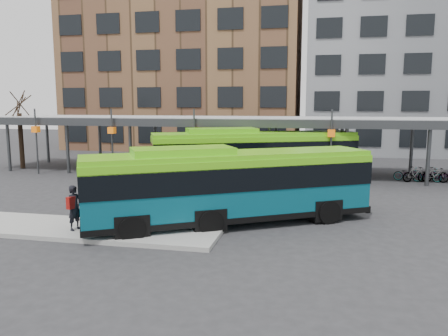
# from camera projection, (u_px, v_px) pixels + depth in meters

# --- Properties ---
(ground) EXTENTS (120.00, 120.00, 0.00)m
(ground) POSITION_uv_depth(u_px,v_px,m) (201.00, 218.00, 19.89)
(ground) COLOR #28282B
(ground) RESTS_ON ground
(boarding_island) EXTENTS (14.00, 3.00, 0.18)m
(boarding_island) POSITION_uv_depth(u_px,v_px,m) (54.00, 227.00, 18.09)
(boarding_island) COLOR gray
(boarding_island) RESTS_ON ground
(canopy) EXTENTS (40.00, 6.53, 4.80)m
(canopy) POSITION_uv_depth(u_px,v_px,m) (245.00, 121.00, 31.79)
(canopy) COLOR #999B9E
(canopy) RESTS_ON ground
(tree) EXTENTS (1.64, 1.64, 5.60)m
(tree) POSITION_uv_depth(u_px,v_px,m) (21.00, 138.00, 34.80)
(tree) COLOR black
(tree) RESTS_ON ground
(building_brick) EXTENTS (26.00, 14.00, 22.00)m
(building_brick) POSITION_uv_depth(u_px,v_px,m) (188.00, 53.00, 51.28)
(building_brick) COLOR brown
(building_brick) RESTS_ON ground
(building_grey) EXTENTS (24.00, 14.00, 20.00)m
(building_grey) POSITION_uv_depth(u_px,v_px,m) (424.00, 57.00, 46.16)
(building_grey) COLOR slate
(building_grey) RESTS_ON ground
(bus_front) EXTENTS (11.98, 8.40, 3.40)m
(bus_front) POSITION_uv_depth(u_px,v_px,m) (229.00, 184.00, 18.60)
(bus_front) COLOR #084B5D
(bus_front) RESTS_ON ground
(bus_rear) EXTENTS (13.13, 7.95, 3.62)m
(bus_rear) POSITION_uv_depth(u_px,v_px,m) (254.00, 155.00, 28.20)
(bus_rear) COLOR #084B5D
(bus_rear) RESTS_ON ground
(pedestrian) EXTENTS (0.59, 0.75, 1.80)m
(pedestrian) POSITION_uv_depth(u_px,v_px,m) (74.00, 207.00, 17.26)
(pedestrian) COLOR black
(pedestrian) RESTS_ON boarding_island
(bike_rack) EXTENTS (5.27, 1.40, 1.06)m
(bike_rack) POSITION_uv_depth(u_px,v_px,m) (432.00, 175.00, 28.82)
(bike_rack) COLOR slate
(bike_rack) RESTS_ON ground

